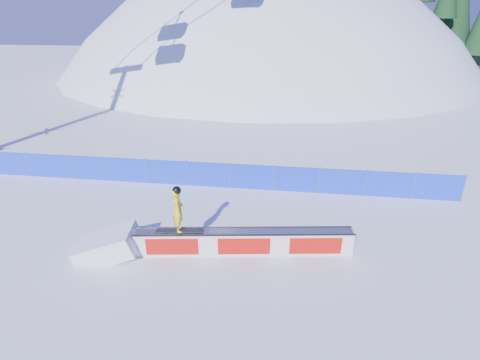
# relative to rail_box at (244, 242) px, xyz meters

# --- Properties ---
(ground) EXTENTS (160.00, 160.00, 0.00)m
(ground) POSITION_rel_rail_box_xyz_m (-2.27, 0.49, -0.43)
(ground) COLOR white
(ground) RESTS_ON ground
(snow_hill) EXTENTS (64.00, 64.00, 64.00)m
(snow_hill) POSITION_rel_rail_box_xyz_m (-2.27, 42.49, -18.43)
(snow_hill) COLOR white
(snow_hill) RESTS_ON ground
(safety_fence) EXTENTS (22.05, 0.05, 1.30)m
(safety_fence) POSITION_rel_rail_box_xyz_m (-2.27, 4.99, 0.17)
(safety_fence) COLOR #1534DB
(safety_fence) RESTS_ON ground
(rail_box) EXTENTS (7.23, 1.56, 0.87)m
(rail_box) POSITION_rel_rail_box_xyz_m (0.00, 0.00, 0.00)
(rail_box) COLOR silver
(rail_box) RESTS_ON ground
(snow_ramp) EXTENTS (2.26, 1.60, 1.31)m
(snow_ramp) POSITION_rel_rail_box_xyz_m (-4.47, -0.66, -0.43)
(snow_ramp) COLOR white
(snow_ramp) RESTS_ON ground
(snowboarder) EXTENTS (1.57, 0.62, 1.61)m
(snowboarder) POSITION_rel_rail_box_xyz_m (-2.08, -0.31, 1.23)
(snowboarder) COLOR black
(snowboarder) RESTS_ON rail_box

